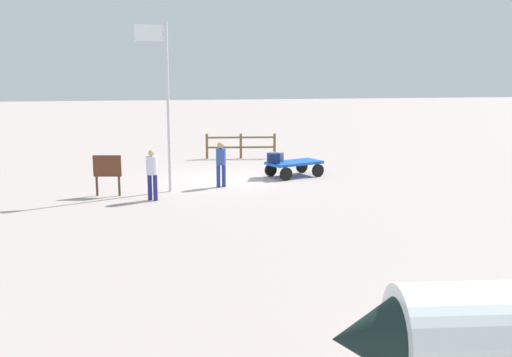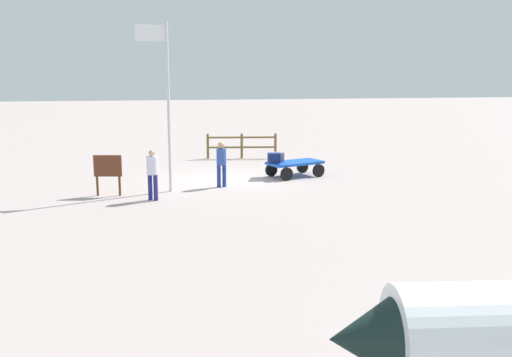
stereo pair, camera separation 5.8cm
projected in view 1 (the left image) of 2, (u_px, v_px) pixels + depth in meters
name	position (u px, v px, depth m)	size (l,w,h in m)	color
ground_plane	(221.00, 180.00, 22.31)	(120.00, 120.00, 0.00)	#B3A19D
luggage_cart	(294.00, 165.00, 22.90)	(2.38, 1.84, 0.60)	blue
suitcase_olive	(273.00, 158.00, 22.48)	(0.45, 0.39, 0.38)	navy
suitcase_tan	(276.00, 157.00, 22.91)	(0.64, 0.41, 0.35)	gray
worker_lead	(221.00, 160.00, 20.79)	(0.39, 0.39, 1.63)	navy
worker_trailing	(152.00, 171.00, 18.63)	(0.50, 0.50, 1.64)	navy
flagpole	(164.00, 93.00, 19.55)	(1.07, 0.13, 5.69)	silver
signboard	(107.00, 169.00, 19.34)	(0.92, 0.23, 1.36)	#4C3319
wooden_fence	(241.00, 144.00, 27.58)	(3.29, 0.50, 1.17)	brown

